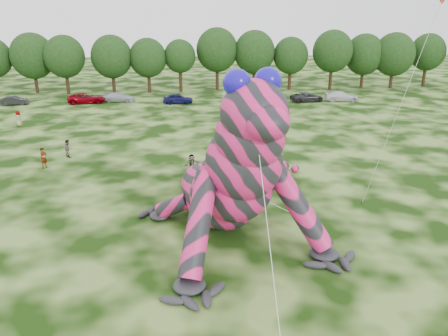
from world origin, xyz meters
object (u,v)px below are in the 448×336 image
object	(u,v)px
tree_5	(33,63)
spectator_0	(44,158)
tree_9	(180,66)
spectator_1	(68,148)
tree_8	(148,66)
spectator_4	(18,118)
tree_12	(290,63)
car_3	(119,97)
car_2	(87,98)
spectator_2	(278,122)
tree_10	(217,59)
car_1	(14,101)
car_4	(178,99)
car_5	(236,95)
tree_15	(393,61)
tree_7	(112,64)
tree_14	(364,61)
inflatable_gecko	(215,144)
tree_11	(254,60)
car_7	(341,96)
tree_16	(426,60)
spectator_5	(192,164)
tree_6	(65,65)
tree_13	(332,60)

from	to	relation	value
tree_5	spectator_0	bearing A→B (deg)	-72.31
tree_9	spectator_1	world-z (taller)	tree_9
tree_8	spectator_4	bearing A→B (deg)	-122.37
tree_12	car_3	bearing A→B (deg)	-163.23
car_2	spectator_2	world-z (taller)	spectator_2
tree_10	spectator_0	distance (m)	43.38
car_1	spectator_4	world-z (taller)	spectator_4
car_4	spectator_0	world-z (taller)	spectator_0
tree_9	car_5	world-z (taller)	tree_9
car_2	tree_15	bearing A→B (deg)	-88.68
tree_10	car_5	xyz separation A→B (m)	(2.22, -9.50, -4.57)
tree_5	tree_10	xyz separation A→B (m)	(30.52, 0.14, 0.35)
tree_8	car_2	distance (m)	12.76
tree_7	car_3	world-z (taller)	tree_7
tree_14	tree_12	bearing A→B (deg)	-175.82
car_2	car_4	world-z (taller)	car_2
tree_15	car_2	size ratio (longest dim) A/B	1.77
car_1	car_5	xyz separation A→B (m)	(32.79, 1.10, 0.02)
inflatable_gecko	tree_11	size ratio (longest dim) A/B	2.07
tree_10	tree_11	distance (m)	6.40
tree_5	car_7	world-z (taller)	tree_5
car_2	car_4	distance (m)	13.67
tree_16	car_2	bearing A→B (deg)	-169.37
tree_10	car_4	world-z (taller)	tree_10
tree_14	spectator_5	world-z (taller)	tree_14
tree_8	car_5	bearing A→B (deg)	-29.75
tree_6	car_2	distance (m)	10.28
tree_10	tree_7	bearing A→B (deg)	-174.20
tree_5	tree_8	distance (m)	18.97
inflatable_gecko	tree_12	bearing A→B (deg)	54.27
car_2	spectator_0	distance (m)	29.13
tree_11	spectator_0	world-z (taller)	tree_11
tree_10	car_2	bearing A→B (deg)	-153.43
car_4	car_5	world-z (taller)	car_4
tree_9	car_1	bearing A→B (deg)	-158.88
inflatable_gecko	tree_11	distance (m)	51.40
spectator_4	spectator_5	size ratio (longest dim) A/B	1.07
inflatable_gecko	tree_6	size ratio (longest dim) A/B	2.20
tree_13	spectator_0	distance (m)	53.58
tree_6	car_5	world-z (taller)	tree_6
car_4	tree_5	bearing A→B (deg)	63.85
spectator_5	car_4	bearing A→B (deg)	65.43
tree_9	spectator_5	distance (m)	40.76
tree_6	car_4	distance (m)	21.07
tree_15	car_1	bearing A→B (deg)	-170.98
tree_14	car_3	distance (m)	42.95
car_7	spectator_4	bearing A→B (deg)	110.77
tree_8	spectator_5	bearing A→B (deg)	-81.00
tree_5	tree_12	size ratio (longest dim) A/B	1.09
tree_14	car_3	size ratio (longest dim) A/B	2.00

